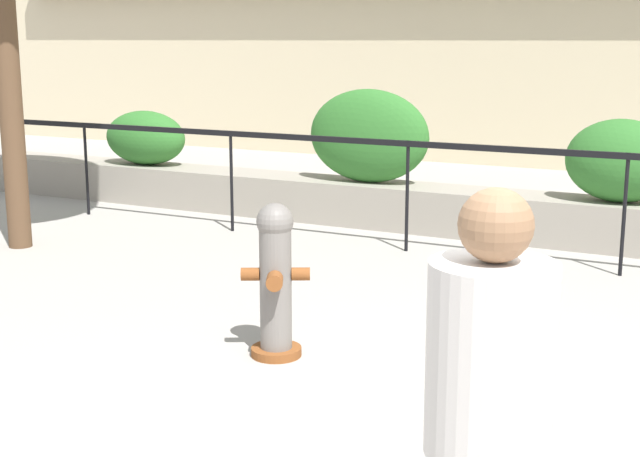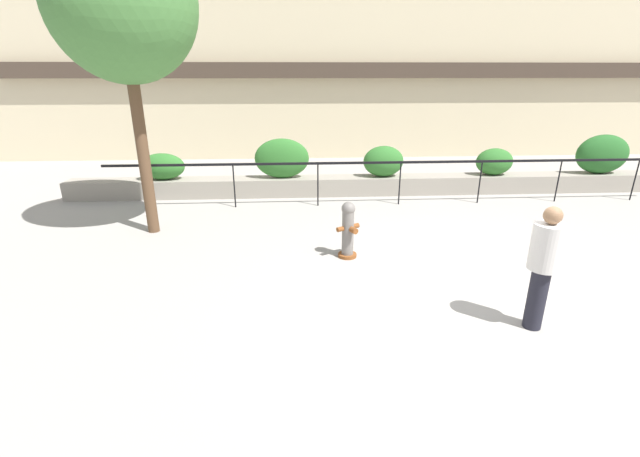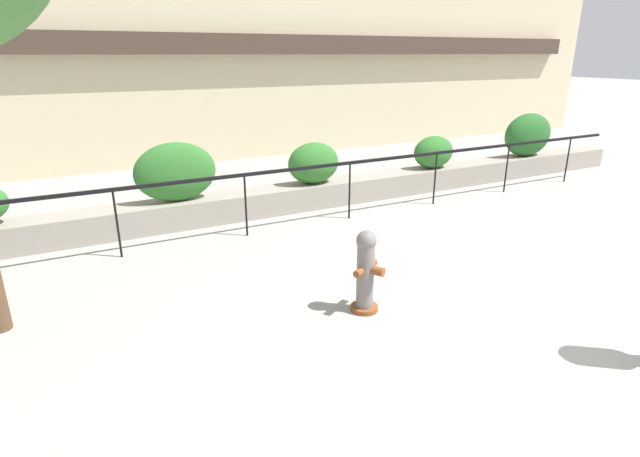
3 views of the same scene
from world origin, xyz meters
TOP-DOWN VIEW (x-y plane):
  - ground_plane at (0.00, 0.00)m, footprint 120.00×120.00m
  - building_facade at (0.00, 11.98)m, footprint 30.00×1.36m
  - planter_wall_low at (0.00, 6.00)m, footprint 18.00×0.70m
  - fence_railing_segment at (-0.00, 4.90)m, footprint 15.00×0.05m
  - hedge_bush_0 at (-6.36, 6.00)m, footprint 1.22×0.66m
  - hedge_bush_1 at (-3.08, 6.00)m, footprint 1.50×0.56m
  - hedge_bush_2 at (-0.23, 6.00)m, footprint 1.13×0.70m
  - hedge_bush_3 at (2.99, 6.00)m, footprint 1.06×0.66m
  - hedge_bush_4 at (6.18, 6.00)m, footprint 1.55×0.70m
  - fire_hydrant at (-1.77, 1.57)m, footprint 0.48×0.49m
  - street_tree at (-5.86, 3.20)m, footprint 2.77×2.49m
  - pedestrian at (0.47, -0.95)m, footprint 0.47×0.47m

SIDE VIEW (x-z plane):
  - ground_plane at x=0.00m, z-range 0.00..0.00m
  - planter_wall_low at x=0.00m, z-range 0.00..0.50m
  - fire_hydrant at x=-1.77m, z-range 0.01..1.09m
  - hedge_bush_0 at x=-6.36m, z-range 0.50..1.22m
  - hedge_bush_3 at x=2.99m, z-range 0.50..1.26m
  - hedge_bush_2 at x=-0.23m, z-range 0.50..1.36m
  - pedestrian at x=0.47m, z-range 0.12..1.85m
  - fence_railing_segment at x=0.00m, z-range 0.44..1.59m
  - hedge_bush_1 at x=-3.08m, z-range 0.50..1.59m
  - hedge_bush_4 at x=6.18m, z-range 0.50..1.63m
  - building_facade at x=0.00m, z-range -0.01..7.99m
  - street_tree at x=-5.86m, z-range 1.50..7.47m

